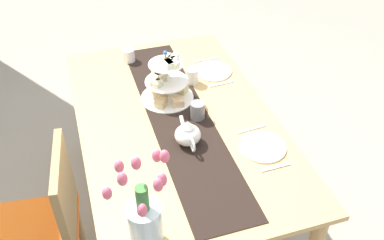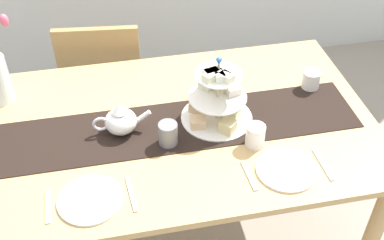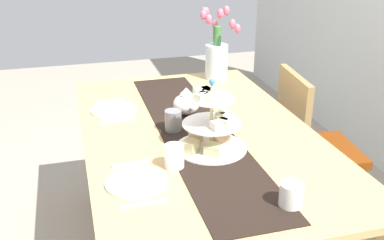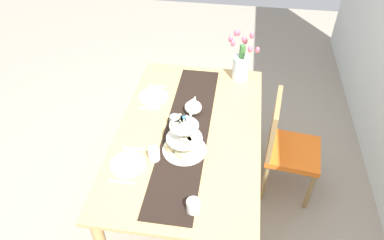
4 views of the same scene
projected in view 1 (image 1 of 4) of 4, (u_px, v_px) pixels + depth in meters
ground_plane at (179, 212)px, 2.80m from camera, size 8.00×8.00×0.00m
dining_table at (177, 133)px, 2.37m from camera, size 1.69×1.02×0.78m
chair_left at (47, 222)px, 2.12m from camera, size 0.47×0.47×0.91m
table_runner at (179, 118)px, 2.31m from camera, size 1.55×0.32×0.00m
tiered_cake_stand at (167, 84)px, 2.39m from camera, size 0.30×0.30×0.30m
teapot at (188, 134)px, 2.12m from camera, size 0.24×0.13×0.14m
tulip_vase at (144, 218)px, 1.61m from camera, size 0.22×0.25×0.43m
cream_jug at (128, 55)px, 2.74m from camera, size 0.08×0.08×0.08m
dinner_plate_left at (263, 147)px, 2.13m from camera, size 0.23×0.23×0.01m
fork_left at (276, 167)px, 2.02m from camera, size 0.02×0.15×0.01m
knife_left at (251, 129)px, 2.24m from camera, size 0.03×0.17×0.01m
dinner_plate_right at (213, 71)px, 2.67m from camera, size 0.23×0.23×0.01m
fork_right at (221, 84)px, 2.56m from camera, size 0.02×0.15×0.01m
knife_right at (205, 60)px, 2.78m from camera, size 0.02×0.17×0.01m
mug_grey at (198, 111)px, 2.28m from camera, size 0.08×0.08×0.09m
mug_white_text at (192, 76)px, 2.55m from camera, size 0.08×0.08×0.09m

